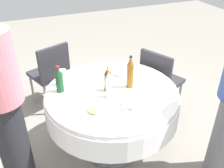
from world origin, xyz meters
TOP-DOWN VIEW (x-y plane):
  - ground_plane at (0.00, 0.00)m, footprint 10.00×10.00m
  - dining_table at (0.00, 0.00)m, footprint 1.25×1.25m
  - bottle_amber_east at (0.00, 0.18)m, footprint 0.06×0.06m
  - bottle_clear_right at (0.08, -0.06)m, footprint 0.06×0.06m
  - bottle_dark_green_front at (-0.17, -0.44)m, footprint 0.07×0.07m
  - bottle_brown_near at (-0.02, -0.03)m, footprint 0.07×0.07m
  - wine_glass_near at (0.33, 0.05)m, footprint 0.08×0.08m
  - wine_glass_rear at (-0.27, -0.38)m, footprint 0.07×0.07m
  - wine_glass_inner at (0.24, 0.01)m, footprint 0.07×0.07m
  - plate_far at (-0.34, -0.19)m, footprint 0.21×0.21m
  - plate_west at (0.25, -0.26)m, footprint 0.24×0.24m
  - plate_outer at (0.21, 0.32)m, footprint 0.22×0.22m
  - plate_south at (-0.22, 0.15)m, footprint 0.20×0.20m
  - fork_right at (-0.08, 0.44)m, footprint 0.09×0.17m
  - person_east at (0.03, -0.92)m, footprint 0.34×0.34m
  - chair_inner at (-1.00, -0.40)m, footprint 0.52×0.52m
  - chair_mid at (-0.35, 0.73)m, footprint 0.53×0.53m

SIDE VIEW (x-z plane):
  - ground_plane at x=0.00m, z-range 0.00..0.00m
  - chair_inner at x=-1.00m, z-range 0.08..0.95m
  - chair_mid at x=-0.35m, z-range 0.08..0.95m
  - dining_table at x=0.00m, z-range 0.22..0.96m
  - fork_right at x=-0.08m, z-range 0.74..0.74m
  - plate_far at x=-0.34m, z-range 0.74..0.76m
  - plate_outer at x=0.21m, z-range 0.74..0.76m
  - plate_south at x=-0.22m, z-range 0.73..0.77m
  - plate_west at x=0.25m, z-range 0.73..0.77m
  - wine_glass_inner at x=0.24m, z-range 0.77..0.90m
  - wine_glass_near at x=0.33m, z-range 0.77..0.90m
  - wine_glass_rear at x=-0.27m, z-range 0.77..0.92m
  - bottle_brown_near at x=-0.02m, z-range 0.73..0.98m
  - bottle_dark_green_front at x=-0.17m, z-range 0.73..0.98m
  - bottle_clear_right at x=0.08m, z-range 0.73..1.00m
  - person_east at x=0.03m, z-range 0.04..1.71m
  - bottle_amber_east at x=0.00m, z-range 0.73..1.05m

